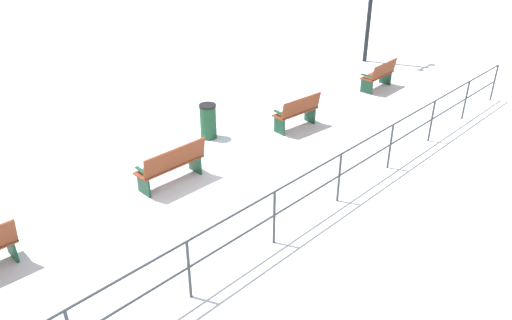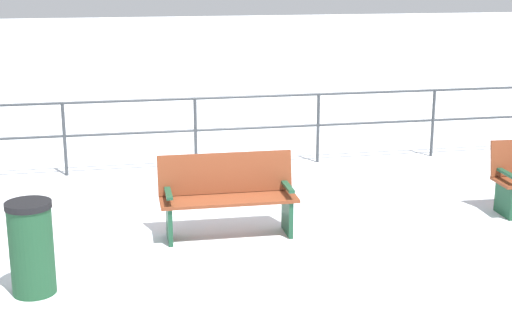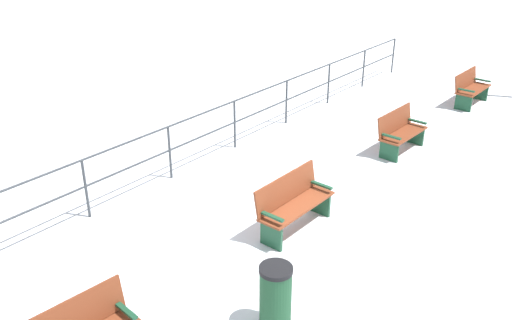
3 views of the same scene
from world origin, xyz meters
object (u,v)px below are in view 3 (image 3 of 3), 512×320
bench_fourth (400,131)px  trash_bin (275,297)px  bench_fifth (470,88)px  bench_third (293,202)px

bench_fourth → trash_bin: trash_bin is taller
bench_fifth → trash_bin: (1.14, -10.40, -0.00)m
bench_fourth → trash_bin: 6.38m
bench_third → bench_fourth: bearing=91.5°
bench_fifth → trash_bin: trash_bin is taller
trash_bin → bench_fifth: bearing=96.3°
bench_fourth → bench_fifth: bearing=91.1°
bench_fifth → trash_bin: size_ratio=1.54×
bench_third → trash_bin: bearing=-58.9°
bench_third → bench_fourth: (-0.03, 4.15, -0.03)m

